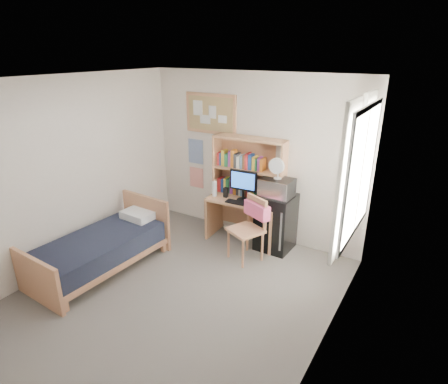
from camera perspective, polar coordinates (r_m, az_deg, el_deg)
The scene contains 25 objects.
floor at distance 4.87m, azimuth -7.74°, elevation -15.80°, with size 3.60×4.20×0.02m, color slate.
ceiling at distance 3.92m, azimuth -9.65°, elevation 16.42°, with size 3.60×4.20×0.02m, color white.
wall_back at distance 5.89m, azimuth 4.51°, elevation 5.24°, with size 3.60×0.04×2.60m, color white.
wall_left at distance 5.50m, azimuth -23.23°, elevation 2.41°, with size 0.04×4.20×2.60m, color white.
wall_right at distance 3.45m, azimuth 15.34°, elevation -7.32°, with size 0.04×4.20×2.60m, color white.
window_unit at distance 4.44m, azimuth 19.61°, elevation 2.80°, with size 0.10×1.40×1.70m, color white.
curtain_left at distance 4.07m, azimuth 17.95°, elevation 1.41°, with size 0.04×0.55×1.70m, color silver.
curtain_right at distance 4.82m, azimuth 20.32°, elevation 4.10°, with size 0.04×0.55×1.70m, color silver.
bulletin_board at distance 6.13m, azimuth -2.04°, elevation 11.84°, with size 0.94×0.03×0.64m, color tan.
poster_wave at distance 6.45m, azimuth -4.32°, elevation 6.17°, with size 0.30×0.01×0.42m, color #274D9C.
poster_japan at distance 6.59m, azimuth -4.21°, elevation 2.22°, with size 0.28×0.01×0.36m, color red.
desk at distance 5.96m, azimuth 3.09°, elevation -4.24°, with size 1.13×0.57×0.71m, color tan.
desk_chair at distance 5.38m, azimuth 3.30°, elevation -5.76°, with size 0.47×0.47×0.95m, color tan.
mini_fridge at distance 5.75m, azimuth 7.90°, elevation -4.55°, with size 0.51×0.51×0.87m, color black.
bed at distance 5.53m, azimuth -18.38°, elevation -8.84°, with size 0.89×1.78×0.49m, color black.
hutch at distance 5.79m, azimuth 3.88°, elevation 3.73°, with size 1.15×0.29×0.94m, color tan.
monitor at distance 5.69m, azimuth 2.95°, elevation 0.88°, with size 0.44×0.03×0.46m, color black.
keyboard at distance 5.65m, azimuth 2.31°, elevation -1.67°, with size 0.42×0.13×0.02m, color black.
speaker_left at distance 5.87m, azimuth 0.27°, elevation -0.07°, with size 0.06×0.06×0.16m, color black.
speaker_right at distance 5.63m, azimuth 5.69°, elevation -1.06°, with size 0.07×0.07×0.16m, color black.
water_bottle at distance 5.90m, azimuth -1.46°, elevation 0.49°, with size 0.07×0.07×0.24m, color white.
hoodie at distance 5.39m, azimuth 5.05°, elevation -2.73°, with size 0.45×0.14×0.21m, color #FF6194.
microwave at distance 5.51m, azimuth 8.10°, elevation 0.72°, with size 0.46×0.35×0.27m, color #BCBCC1.
desk_fan at distance 5.42m, azimuth 8.24°, elevation 3.44°, with size 0.23×0.23×0.28m, color white.
pillow at distance 5.81m, azimuth -12.96°, elevation -3.41°, with size 0.47×0.33×0.11m, color white.
Camera 1 is at (2.55, -2.97, 2.89)m, focal length 30.00 mm.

